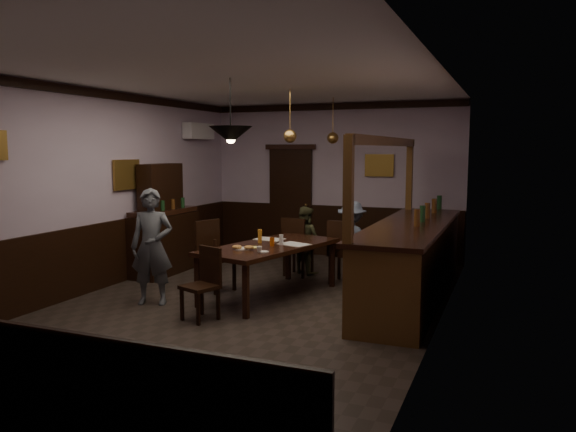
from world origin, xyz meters
The scene contains 30 objects.
room centered at (0.00, 0.00, 1.50)m, with size 5.01×8.01×3.01m.
dining_table centered at (0.09, 0.67, 0.69)m, with size 1.51×2.38×0.75m.
chair_far_left centered at (-0.03, 2.01, 0.54)m, with size 0.47×0.47×0.98m.
chair_far_right centered at (0.84, 1.79, 0.55)m, with size 0.48×0.48×1.01m.
chair_near centered at (-0.23, -0.61, 0.49)m, with size 0.50×0.50×0.90m.
chair_side centered at (-0.87, 0.72, 0.57)m, with size 0.58×0.58×1.05m.
person_standing centered at (-1.24, -0.28, 0.79)m, with size 0.58×0.38×1.58m, color #4C4F56.
person_seated_left centered at (0.03, 2.29, 0.57)m, with size 0.56×0.43×1.15m, color #4A4A2C.
person_seated_right centered at (0.90, 2.07, 0.64)m, with size 0.83×0.48×1.28m, color slate.
newspaper_left centered at (-0.11, 1.11, 0.75)m, with size 0.42×0.30×0.01m, color silver.
newspaper_right centered at (0.40, 0.83, 0.75)m, with size 0.42×0.30×0.01m, color silver.
napkin centered at (-0.04, 0.41, 0.75)m, with size 0.15×0.15×0.00m, color #F2DA59.
saucer centered at (0.24, 0.11, 0.76)m, with size 0.15×0.15×0.01m, color white.
coffee_cup centered at (0.22, 0.04, 0.80)m, with size 0.08×0.08×0.07m, color white.
pastry_plate centered at (-0.12, 0.21, 0.76)m, with size 0.22×0.22×0.01m, color white.
pastry_ring_a centered at (-0.17, 0.16, 0.79)m, with size 0.13×0.13×0.04m, color #C68C47.
pastry_ring_b centered at (-0.01, 0.19, 0.79)m, with size 0.13×0.13×0.04m, color #C68C47.
soda_can centered at (0.16, 0.59, 0.81)m, with size 0.07×0.07×0.12m, color orange.
beer_glass centered at (-0.11, 0.77, 0.85)m, with size 0.06×0.06×0.20m, color #BF721E.
water_glass centered at (0.24, 0.73, 0.82)m, with size 0.06×0.06×0.15m, color silver.
pepper_mill centered at (-0.44, 0.04, 0.82)m, with size 0.04×0.04×0.14m, color black.
sideboard centered at (-2.21, 1.41, 0.75)m, with size 0.50×1.41×1.86m.
bar_counter centered at (1.99, 1.26, 0.58)m, with size 0.94×4.04×2.27m.
door_back centered at (-0.90, 3.95, 1.05)m, with size 0.90×0.06×2.10m, color black.
ac_unit centered at (-2.38, 2.90, 2.45)m, with size 0.20×0.85×0.30m.
picture_left_large centered at (-2.46, 0.80, 1.70)m, with size 0.04×0.62×0.48m.
picture_back centered at (0.90, 3.96, 1.80)m, with size 0.55×0.04×0.42m.
pendant_iron centered at (-0.11, -0.10, 2.28)m, with size 0.56×0.56×0.83m.
pendant_brass_mid centered at (0.10, 1.42, 2.30)m, with size 0.20×0.20×0.81m.
pendant_brass_far centered at (0.30, 2.93, 2.30)m, with size 0.20×0.20×0.81m.
Camera 1 is at (3.28, -6.53, 2.10)m, focal length 35.00 mm.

